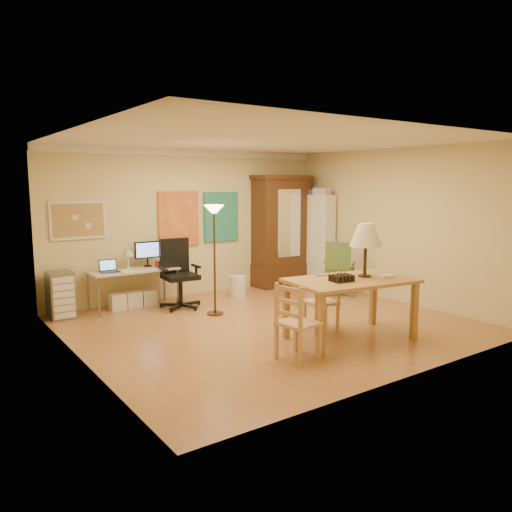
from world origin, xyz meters
TOP-DOWN VIEW (x-y plane):
  - floor at (0.00, 0.00)m, footprint 5.50×5.50m
  - crown_molding at (0.00, 2.46)m, footprint 5.50×0.08m
  - corkboard at (-2.05, 2.47)m, footprint 0.90×0.04m
  - art_panel_left at (-0.25, 2.47)m, footprint 0.80×0.04m
  - art_panel_right at (0.65, 2.47)m, footprint 0.75×0.04m
  - dining_table at (0.57, -1.17)m, footprint 1.78×1.22m
  - ladder_chair_back at (0.42, -0.68)m, footprint 0.48×0.46m
  - ladder_chair_left at (-0.64, -1.39)m, footprint 0.48×0.50m
  - torchiere_lamp at (-0.38, 0.97)m, footprint 0.32×0.32m
  - computer_desk at (-1.26, 2.15)m, footprint 1.45×0.64m
  - office_chair_black at (-0.64, 1.71)m, footprint 0.72×0.72m
  - office_chair_green at (2.22, 0.82)m, footprint 0.66×0.65m
  - drawer_cart at (-2.46, 2.18)m, footprint 0.37×0.44m
  - armoire at (1.94, 2.24)m, footprint 1.23×0.58m
  - bookshelf at (2.55, 1.80)m, footprint 0.28×0.74m
  - wastebin at (0.60, 1.81)m, footprint 0.31×0.31m

SIDE VIEW (x-z plane):
  - floor at x=0.00m, z-range 0.00..0.00m
  - wastebin at x=0.60m, z-range 0.00..0.39m
  - office_chair_green at x=2.22m, z-range -0.24..0.79m
  - office_chair_black at x=-0.64m, z-range -0.27..0.89m
  - drawer_cart at x=-2.46m, z-range 0.00..0.74m
  - computer_desk at x=-1.26m, z-range -0.15..0.95m
  - ladder_chair_back at x=0.42m, z-range -0.03..0.84m
  - ladder_chair_left at x=-0.64m, z-range -0.03..0.91m
  - bookshelf at x=2.55m, z-range 0.00..1.85m
  - armoire at x=1.94m, z-range -0.15..2.11m
  - dining_table at x=0.57m, z-range 0.21..1.76m
  - torchiere_lamp at x=-0.38m, z-range 0.53..2.29m
  - art_panel_left at x=-0.25m, z-range 0.95..1.95m
  - art_panel_right at x=0.65m, z-range 0.98..1.92m
  - corkboard at x=-2.05m, z-range 1.19..1.81m
  - crown_molding at x=0.00m, z-range 2.58..2.70m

